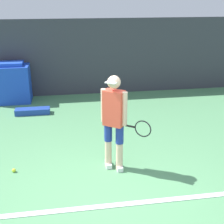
{
  "coord_description": "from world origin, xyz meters",
  "views": [
    {
      "loc": [
        -0.55,
        -3.91,
        2.92
      ],
      "look_at": [
        0.26,
        1.1,
        0.99
      ],
      "focal_mm": 50.0,
      "sensor_mm": 36.0,
      "label": 1
    }
  ],
  "objects_px": {
    "tennis_player": "(114,119)",
    "equipment_bag": "(33,111)",
    "covered_chair": "(12,83)",
    "tennis_ball": "(14,170)"
  },
  "relations": [
    {
      "from": "covered_chair",
      "to": "equipment_bag",
      "type": "xyz_separation_m",
      "value": [
        0.6,
        -1.11,
        -0.48
      ]
    },
    {
      "from": "tennis_player",
      "to": "tennis_ball",
      "type": "relative_size",
      "value": 24.9
    },
    {
      "from": "tennis_player",
      "to": "equipment_bag",
      "type": "xyz_separation_m",
      "value": [
        -1.65,
        2.98,
        -0.87
      ]
    },
    {
      "from": "covered_chair",
      "to": "equipment_bag",
      "type": "distance_m",
      "value": 1.35
    },
    {
      "from": "tennis_player",
      "to": "covered_chair",
      "type": "height_order",
      "value": "tennis_player"
    },
    {
      "from": "tennis_ball",
      "to": "equipment_bag",
      "type": "bearing_deg",
      "value": 87.8
    },
    {
      "from": "covered_chair",
      "to": "equipment_bag",
      "type": "height_order",
      "value": "covered_chair"
    },
    {
      "from": "tennis_player",
      "to": "equipment_bag",
      "type": "relative_size",
      "value": 1.93
    },
    {
      "from": "tennis_ball",
      "to": "equipment_bag",
      "type": "height_order",
      "value": "equipment_bag"
    },
    {
      "from": "tennis_ball",
      "to": "equipment_bag",
      "type": "relative_size",
      "value": 0.08
    }
  ]
}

